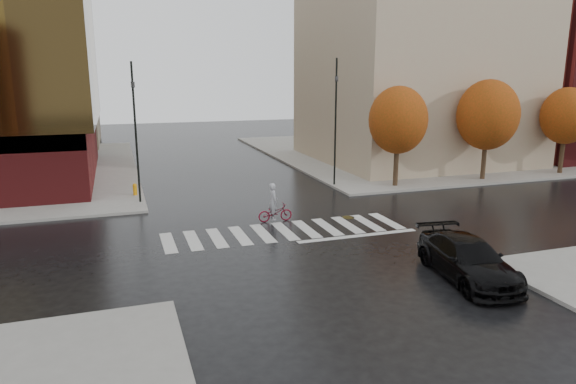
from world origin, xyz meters
name	(u,v)px	position (x,y,z in m)	size (l,w,h in m)	color
ground	(288,234)	(0.00, 0.00, 0.00)	(120.00, 120.00, 0.00)	black
sidewalk_ne	(423,151)	(21.00, 21.00, 0.07)	(30.00, 30.00, 0.15)	gray
crosswalk	(285,231)	(0.00, 0.50, 0.01)	(12.00, 3.00, 0.01)	silver
building_ne_tan	(415,52)	(17.00, 17.00, 9.15)	(16.00, 16.00, 18.00)	tan
building_ne_brick	(569,76)	(33.00, 16.00, 7.15)	(14.00, 14.00, 14.00)	maroon
building_nw_far	(18,45)	(-16.00, 37.00, 10.15)	(14.00, 12.00, 20.00)	tan
tree_ne_a	(398,120)	(10.00, 7.40, 4.46)	(3.80, 3.80, 6.50)	#322416
tree_ne_b	(488,115)	(17.00, 7.40, 4.62)	(4.20, 4.20, 6.89)	#322416
tree_ne_c	(566,116)	(24.00, 7.40, 4.37)	(3.60, 3.60, 6.31)	#322416
sedan	(468,259)	(4.52, -7.17, 0.75)	(2.11, 5.18, 1.50)	black
cyclist	(274,208)	(0.02, 2.27, 0.68)	(1.77, 0.69, 2.00)	maroon
traffic_light_nw	(135,122)	(-6.30, 8.17, 4.72)	(0.25, 0.23, 7.90)	black
traffic_light_ne	(336,112)	(6.30, 9.00, 4.95)	(0.23, 0.25, 8.22)	black
fire_hydrant	(135,189)	(-6.50, 10.00, 0.55)	(0.26, 0.26, 0.73)	orange
manhole	(348,217)	(3.92, 1.72, 0.01)	(0.65, 0.65, 0.01)	#473D19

